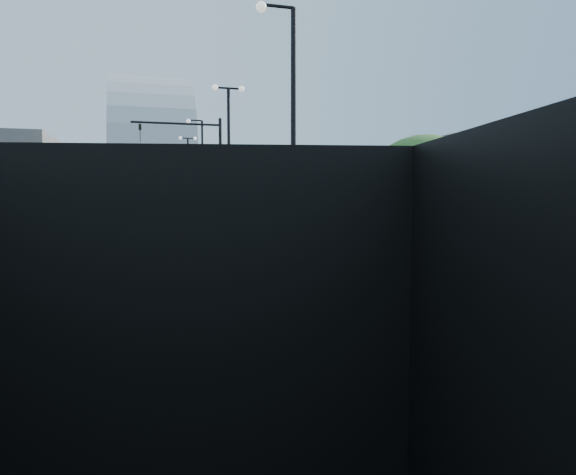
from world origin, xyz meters
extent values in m
plane|color=black|center=(0.00, 0.00, 0.00)|extent=(220.00, 220.00, 0.00)
cube|color=#4C2D23|center=(3.50, 40.00, 0.06)|extent=(7.00, 140.00, 0.12)
cube|color=slate|center=(6.20, 40.00, 0.07)|extent=(2.40, 140.00, 0.13)
cube|color=gray|center=(0.00, 40.00, 0.07)|extent=(0.30, 140.00, 0.14)
cube|color=slate|center=(-13.00, 40.00, 0.06)|extent=(4.00, 140.00, 0.12)
cube|color=black|center=(-3.41, -0.34, 1.81)|extent=(3.15, 3.23, 2.77)
cube|color=black|center=(-3.12, 1.13, 0.91)|extent=(2.61, 1.02, 1.39)
cube|color=black|center=(-3.88, -2.76, 2.61)|extent=(2.64, 0.64, 2.13)
cylinder|color=black|center=(-4.31, 0.85, 0.59)|extent=(0.54, 1.21, 1.17)
cylinder|color=silver|center=(-4.31, 0.85, 0.59)|extent=(0.48, 0.70, 0.64)
cylinder|color=black|center=(-2.12, 0.42, 0.59)|extent=(0.54, 1.21, 1.17)
cylinder|color=silver|center=(-2.12, 0.42, 0.59)|extent=(0.48, 0.70, 0.64)
imported|color=silver|center=(-3.27, 25.86, 0.68)|extent=(2.72, 4.37, 1.36)
imported|color=black|center=(-6.43, 42.89, 0.61)|extent=(2.26, 4.51, 1.23)
imported|color=black|center=(-4.86, 39.84, 0.69)|extent=(3.10, 5.10, 1.38)
imported|color=black|center=(6.52, 15.71, 1.01)|extent=(0.87, 0.73, 2.03)
cylinder|color=black|center=(0.60, 10.00, 0.10)|extent=(0.56, 0.56, 0.20)
cylinder|color=black|center=(0.60, 10.00, 4.62)|extent=(0.16, 0.16, 9.00)
cylinder|color=black|center=(0.10, 10.00, 9.12)|extent=(1.00, 0.10, 0.10)
sphere|color=silver|center=(-0.40, 10.00, 9.05)|extent=(0.32, 0.32, 0.32)
cylinder|color=black|center=(0.60, 22.00, 0.10)|extent=(0.56, 0.56, 0.20)
cylinder|color=black|center=(0.60, 22.00, 4.62)|extent=(0.16, 0.16, 9.00)
cylinder|color=black|center=(0.60, 22.00, 9.12)|extent=(1.40, 0.10, 0.10)
sphere|color=silver|center=(-0.10, 22.00, 9.12)|extent=(0.32, 0.32, 0.32)
sphere|color=silver|center=(1.30, 22.00, 9.12)|extent=(0.32, 0.32, 0.32)
cylinder|color=black|center=(0.60, 34.00, 0.10)|extent=(0.56, 0.56, 0.20)
cylinder|color=black|center=(0.60, 34.00, 4.62)|extent=(0.16, 0.16, 9.00)
cylinder|color=black|center=(0.10, 34.00, 9.12)|extent=(1.00, 0.10, 0.10)
sphere|color=silver|center=(-0.40, 34.00, 9.05)|extent=(0.32, 0.32, 0.32)
cylinder|color=black|center=(0.60, 46.00, 0.10)|extent=(0.56, 0.56, 0.20)
cylinder|color=black|center=(0.60, 46.00, 4.62)|extent=(0.16, 0.16, 9.00)
cylinder|color=black|center=(0.60, 46.00, 9.12)|extent=(1.40, 0.10, 0.10)
sphere|color=silver|center=(-0.10, 46.00, 9.12)|extent=(0.32, 0.32, 0.32)
sphere|color=silver|center=(1.30, 46.00, 9.12)|extent=(0.32, 0.32, 0.32)
cylinder|color=black|center=(0.60, 25.00, 4.00)|extent=(0.18, 0.18, 8.00)
cylinder|color=black|center=(-1.90, 25.00, 7.60)|extent=(5.00, 0.12, 0.12)
imported|color=black|center=(-3.90, 25.00, 7.00)|extent=(0.16, 0.20, 1.00)
cylinder|color=#382619|center=(1.60, 4.00, 1.58)|extent=(0.16, 0.16, 3.16)
sphere|color=#305E20|center=(1.60, 4.00, 3.38)|extent=(2.60, 2.60, 2.60)
sphere|color=#305E20|center=(2.00, 4.30, 3.16)|extent=(1.82, 1.82, 1.82)
sphere|color=#305E20|center=(1.30, 3.70, 3.70)|extent=(1.56, 1.56, 1.56)
cylinder|color=#382619|center=(1.60, 15.00, 1.84)|extent=(0.16, 0.16, 3.68)
sphere|color=#386422|center=(1.60, 15.00, 3.94)|extent=(2.83, 2.83, 2.83)
sphere|color=#386422|center=(2.00, 15.30, 3.68)|extent=(1.98, 1.98, 1.98)
sphere|color=#386422|center=(1.30, 14.70, 4.31)|extent=(1.70, 1.70, 1.70)
cylinder|color=#382619|center=(1.60, 27.00, 1.55)|extent=(0.16, 0.16, 3.10)
sphere|color=#306623|center=(1.60, 27.00, 3.32)|extent=(2.86, 2.86, 2.86)
sphere|color=#306623|center=(2.00, 27.30, 3.10)|extent=(2.00, 2.00, 2.00)
sphere|color=#306623|center=(1.30, 26.70, 3.63)|extent=(1.72, 1.72, 1.72)
cylinder|color=#382619|center=(1.60, 39.00, 1.58)|extent=(0.16, 0.16, 3.16)
sphere|color=#336221|center=(1.60, 39.00, 3.39)|extent=(2.77, 2.77, 2.77)
sphere|color=#336221|center=(2.00, 39.30, 3.16)|extent=(1.94, 1.94, 1.94)
sphere|color=#336221|center=(1.30, 38.70, 3.70)|extent=(1.66, 1.66, 1.66)
cube|color=#9FA4A9|center=(-2.00, 85.00, 4.00)|extent=(50.00, 28.00, 8.00)
cube|color=#66615B|center=(16.00, 50.00, 4.00)|extent=(12.00, 22.00, 8.00)
cube|color=slate|center=(18.00, 20.00, 3.50)|extent=(10.00, 16.00, 7.00)
cube|color=black|center=(2.40, 1.00, 0.13)|extent=(0.50, 0.50, 0.02)
cube|color=black|center=(2.40, 8.00, 0.13)|extent=(0.50, 0.50, 0.02)
cube|color=black|center=(2.40, 19.00, 0.13)|extent=(0.50, 0.50, 0.02)
camera|label=1|loc=(-3.98, -5.42, 3.42)|focal=32.25mm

